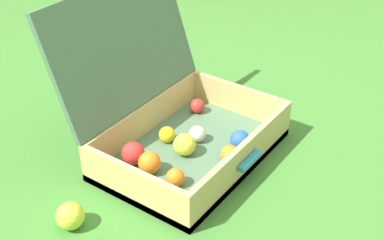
{
  "coord_description": "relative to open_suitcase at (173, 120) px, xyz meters",
  "views": [
    {
      "loc": [
        -1.18,
        -0.77,
        1.04
      ],
      "look_at": [
        -0.04,
        0.03,
        0.14
      ],
      "focal_mm": 49.63,
      "sensor_mm": 36.0,
      "label": 1
    }
  ],
  "objects": [
    {
      "name": "open_suitcase",
      "position": [
        0.0,
        0.0,
        0.0
      ],
      "size": [
        0.59,
        0.56,
        0.51
      ],
      "color": "#4C7051",
      "rests_on": "ground"
    },
    {
      "name": "stray_ball_on_grass",
      "position": [
        -0.45,
        0.01,
        -0.08
      ],
      "size": [
        0.08,
        0.08,
        0.08
      ],
      "primitive_type": "sphere",
      "color": "#CCDB38",
      "rests_on": "ground"
    },
    {
      "name": "ground_plane",
      "position": [
        0.05,
        -0.1,
        -0.12
      ],
      "size": [
        16.0,
        16.0,
        0.0
      ],
      "primitive_type": "plane",
      "color": "#3D7A2D"
    }
  ]
}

